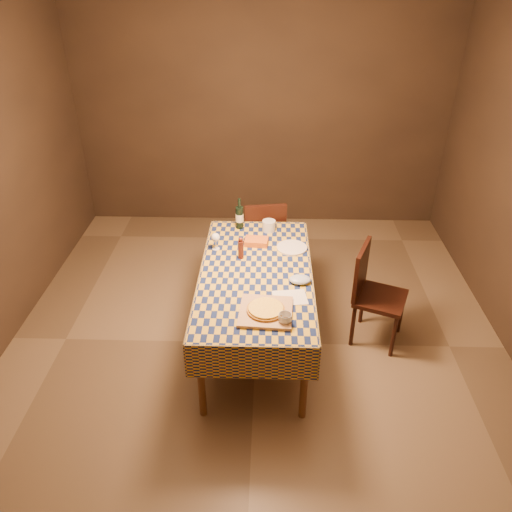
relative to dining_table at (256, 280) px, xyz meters
The scene contains 16 objects.
room 0.66m from the dining_table, ahead, with size 5.00×5.10×2.70m.
dining_table is the anchor object (origin of this frame).
cutting_board 0.56m from the dining_table, 80.71° to the right, with size 0.39×0.39×0.02m, color #B08153.
pizza 0.57m from the dining_table, 80.71° to the right, with size 0.37×0.37×0.03m.
pepper_mill 0.32m from the dining_table, 121.11° to the left, with size 0.06×0.06×0.20m.
bowl 0.50m from the dining_table, 96.92° to the left, with size 0.14×0.14×0.04m, color #5E434F.
wine_glass 0.56m from the dining_table, 134.67° to the left, with size 0.08×0.08×0.16m.
wine_bottle 0.83m from the dining_table, 102.84° to the left, with size 0.09×0.09×0.31m.
deli_tub 0.76m from the dining_table, 82.04° to the left, with size 0.13×0.13×0.10m, color silver.
takeout_container 0.49m from the dining_table, 91.07° to the left, with size 0.21×0.15×0.05m, color #C95E1A.
white_plate 0.52m from the dining_table, 52.23° to the left, with size 0.27×0.27×0.02m, color silver.
tumbler 0.71m from the dining_table, 70.86° to the right, with size 0.10×0.10×0.08m, color silver.
flour_patch 0.45m from the dining_table, 51.89° to the right, with size 0.26×0.20×0.00m, color white.
flour_bag 0.40m from the dining_table, 20.28° to the right, with size 0.18×0.13×0.05m, color #A0B5CD.
chair_far 1.09m from the dining_table, 87.28° to the left, with size 0.48×0.49×0.93m.
chair_right 1.04m from the dining_table, ahead, with size 0.55×0.55×0.93m.
Camera 1 is at (0.10, -3.48, 3.05)m, focal length 35.00 mm.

